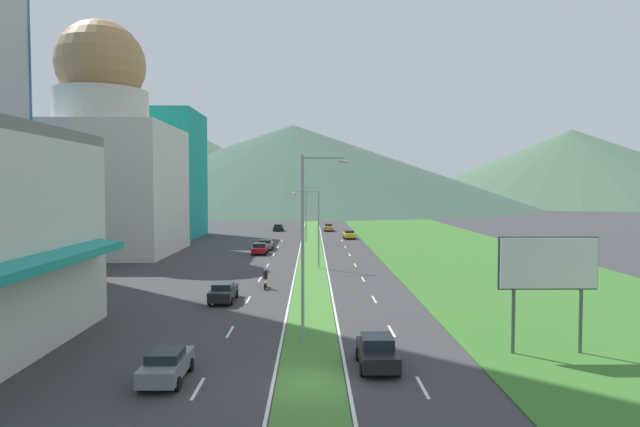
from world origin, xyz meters
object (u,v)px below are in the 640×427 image
at_px(street_lamp_mid, 316,223).
at_px(street_lamp_near, 307,238).
at_px(street_lamp_far, 309,210).
at_px(car_8, 266,244).
at_px(car_1, 278,227).
at_px(car_5, 328,227).
at_px(car_2, 377,352).
at_px(car_3, 260,249).
at_px(motorcycle_rider, 266,280).
at_px(billboard_roadside, 548,268).
at_px(car_6, 349,234).
at_px(car_7, 166,365).
at_px(car_0, 223,292).

bearing_deg(street_lamp_mid, street_lamp_near, -91.31).
bearing_deg(street_lamp_far, car_8, -119.97).
distance_m(car_1, car_5, 10.37).
distance_m(car_2, car_3, 48.25).
distance_m(street_lamp_near, motorcycle_rider, 18.45).
bearing_deg(billboard_roadside, car_2, -167.54).
bearing_deg(car_1, motorcycle_rider, -177.50).
xyz_separation_m(street_lamp_mid, motorcycle_rider, (-4.56, -12.04, -4.33)).
bearing_deg(street_lamp_far, car_6, 40.59).
distance_m(street_lamp_near, street_lamp_far, 58.55).
bearing_deg(car_3, car_7, -179.70).
height_order(street_lamp_far, billboard_roadside, street_lamp_far).
distance_m(street_lamp_near, car_0, 14.50).
bearing_deg(street_lamp_mid, car_0, -112.92).
distance_m(street_lamp_mid, car_0, 19.59).
bearing_deg(car_1, car_2, -173.21).
xyz_separation_m(billboard_roadside, car_6, (-6.31, 67.10, -4.00)).
distance_m(car_5, motorcycle_rider, 64.63).
distance_m(billboard_roadside, car_5, 84.50).
height_order(street_lamp_mid, car_3, street_lamp_mid).
xyz_separation_m(car_0, car_3, (-0.04, 30.89, -0.02)).
bearing_deg(street_lamp_far, car_0, -97.86).
relative_size(car_1, car_3, 0.93).
bearing_deg(car_7, motorcycle_rider, -6.47).
distance_m(car_0, car_1, 70.35).
xyz_separation_m(street_lamp_far, motorcycle_rider, (-3.59, -41.34, -4.58)).
xyz_separation_m(car_6, car_8, (-13.23, -16.72, -0.00)).
distance_m(street_lamp_mid, billboard_roadside, 34.08).
xyz_separation_m(car_8, motorcycle_rider, (2.55, -30.69, -0.01)).
distance_m(street_lamp_far, car_7, 65.34).
distance_m(street_lamp_mid, car_7, 36.57).
relative_size(car_0, car_2, 1.15).
height_order(street_lamp_mid, car_2, street_lamp_mid).
relative_size(billboard_roadside, car_2, 1.57).
distance_m(car_0, car_6, 54.69).
bearing_deg(car_8, car_0, 179.47).
xyz_separation_m(street_lamp_near, car_6, (6.79, 64.62, -5.42)).
bearing_deg(street_lamp_near, car_2, -52.01).
xyz_separation_m(street_lamp_near, car_7, (-6.56, -6.34, -5.40)).
height_order(street_lamp_near, motorcycle_rider, street_lamp_near).
xyz_separation_m(car_1, car_8, (0.28, -34.09, 0.03)).
distance_m(car_3, motorcycle_rider, 25.49).
distance_m(street_lamp_far, car_0, 47.57).
xyz_separation_m(car_0, car_7, (0.22, -17.98, -0.01)).
bearing_deg(billboard_roadside, car_3, 113.87).
distance_m(car_2, car_5, 85.98).
distance_m(car_0, motorcycle_rider, 6.27).
distance_m(car_6, car_7, 72.20).
height_order(car_1, car_5, car_5).
bearing_deg(car_3, street_lamp_far, -22.14).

